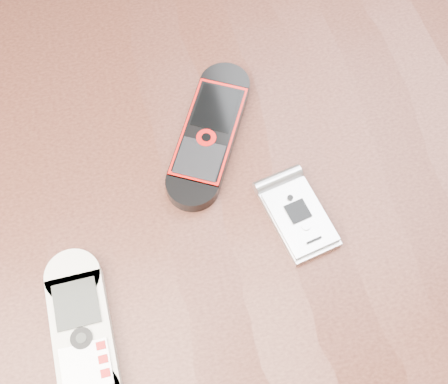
{
  "coord_description": "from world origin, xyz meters",
  "views": [
    {
      "loc": [
        -0.05,
        -0.25,
        1.29
      ],
      "look_at": [
        0.01,
        0.0,
        0.76
      ],
      "focal_mm": 50.0,
      "sensor_mm": 36.0,
      "label": 1
    }
  ],
  "objects_px": {
    "table": "(220,238)",
    "nokia_white": "(82,334)",
    "nokia_black_red": "(209,133)",
    "motorola_razr": "(298,216)"
  },
  "relations": [
    {
      "from": "table",
      "to": "nokia_white",
      "type": "bearing_deg",
      "value": -143.94
    },
    {
      "from": "table",
      "to": "motorola_razr",
      "type": "relative_size",
      "value": 12.92
    },
    {
      "from": "nokia_black_red",
      "to": "motorola_razr",
      "type": "bearing_deg",
      "value": -31.58
    },
    {
      "from": "table",
      "to": "nokia_white",
      "type": "relative_size",
      "value": 7.85
    },
    {
      "from": "nokia_white",
      "to": "motorola_razr",
      "type": "relative_size",
      "value": 1.64
    },
    {
      "from": "nokia_black_red",
      "to": "table",
      "type": "bearing_deg",
      "value": -66.53
    },
    {
      "from": "table",
      "to": "nokia_black_red",
      "type": "height_order",
      "value": "nokia_black_red"
    },
    {
      "from": "nokia_white",
      "to": "motorola_razr",
      "type": "distance_m",
      "value": 0.22
    },
    {
      "from": "nokia_black_red",
      "to": "motorola_razr",
      "type": "distance_m",
      "value": 0.12
    },
    {
      "from": "nokia_white",
      "to": "nokia_black_red",
      "type": "bearing_deg",
      "value": 47.66
    }
  ]
}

